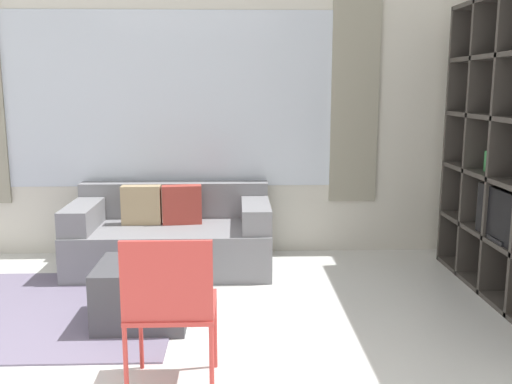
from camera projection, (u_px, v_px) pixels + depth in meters
wall_back at (170, 110)px, 5.28m from camera, size 6.82×0.11×2.70m
area_rug at (20, 311)px, 4.04m from camera, size 2.23×1.63×0.01m
couch_main at (171, 236)px, 5.00m from camera, size 1.71×0.89×0.73m
ottoman at (143, 293)px, 3.83m from camera, size 0.60×0.57×0.41m
folding_chair at (170, 301)px, 2.85m from camera, size 0.44×0.46×0.86m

